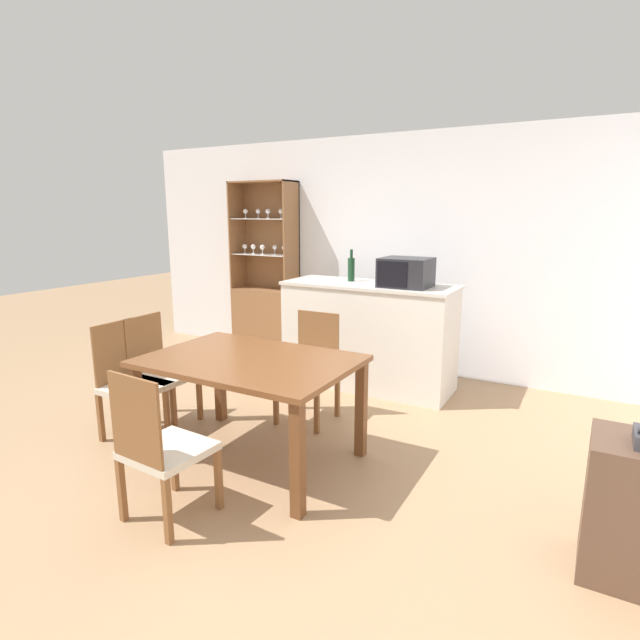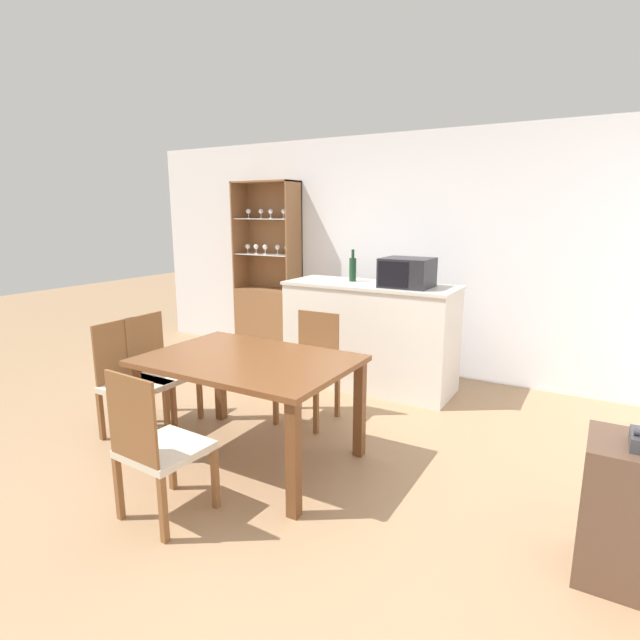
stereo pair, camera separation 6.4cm
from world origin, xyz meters
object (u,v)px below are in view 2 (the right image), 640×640
display_cabinet (269,305)px  dining_table (248,371)px  dining_chair_head_far (310,369)px  dining_chair_side_left_far (160,372)px  dining_chair_side_left_near (131,382)px  microwave (407,273)px  wine_bottle (353,269)px  dining_chair_head_near (158,447)px

display_cabinet → dining_table: size_ratio=1.47×
display_cabinet → dining_chair_head_far: display_cabinet is taller
dining_chair_head_far → dining_chair_side_left_far: bearing=31.1°
dining_table → dining_chair_side_left_far: dining_chair_side_left_far is taller
dining_chair_side_left_far → dining_chair_head_far: (1.04, 0.68, 0.00)m
display_cabinet → dining_table: (1.55, -2.39, 0.06)m
display_cabinet → dining_chair_side_left_near: display_cabinet is taller
display_cabinet → dining_chair_head_far: (1.55, -1.56, -0.15)m
microwave → display_cabinet: bearing=164.0°
dining_chair_side_left_far → wine_bottle: wine_bottle is taller
display_cabinet → dining_chair_head_near: 3.57m
dining_chair_head_far → wine_bottle: bearing=-84.2°
dining_table → dining_chair_side_left_near: size_ratio=1.58×
dining_chair_head_near → microwave: bearing=83.2°
dining_table → dining_chair_side_left_near: 1.08m
dining_table → dining_chair_side_left_near: bearing=-171.9°
dining_chair_head_far → wine_bottle: (-0.15, 1.08, 0.73)m
wine_bottle → dining_table: bearing=-85.5°
dining_chair_head_near → dining_chair_side_left_near: size_ratio=1.00×
dining_chair_head_near → microwave: (0.47, 2.63, 0.74)m
dining_chair_side_left_far → wine_bottle: size_ratio=2.82×
display_cabinet → dining_chair_head_near: display_cabinet is taller
dining_chair_head_near → dining_table: bearing=93.1°
display_cabinet → microwave: 2.18m
dining_table → microwave: size_ratio=3.16×
wine_bottle → display_cabinet: bearing=161.2°
wine_bottle → dining_chair_head_near: bearing=-86.9°
dining_chair_head_near → display_cabinet: bearing=119.1°
dining_chair_head_far → display_cabinet: bearing=-47.1°
dining_chair_side_left_near → wine_bottle: (0.89, 2.06, 0.73)m
dining_chair_head_far → microwave: bearing=-117.5°
dining_chair_side_left_near → microwave: size_ratio=2.00×
dining_chair_head_near → dining_chair_side_left_near: bearing=150.3°
dining_chair_head_near → wine_bottle: size_ratio=2.82×
dining_chair_head_near → wine_bottle: 2.83m
display_cabinet → dining_chair_side_left_far: 2.30m
dining_chair_head_far → microwave: size_ratio=2.00×
dining_chair_head_far → dining_chair_head_near: bearing=88.0°
dining_chair_head_near → microwave: microwave is taller
dining_table → microwave: microwave is taller
dining_chair_side_left_near → dining_chair_head_far: bearing=132.8°
dining_chair_side_left_far → microwave: 2.36m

